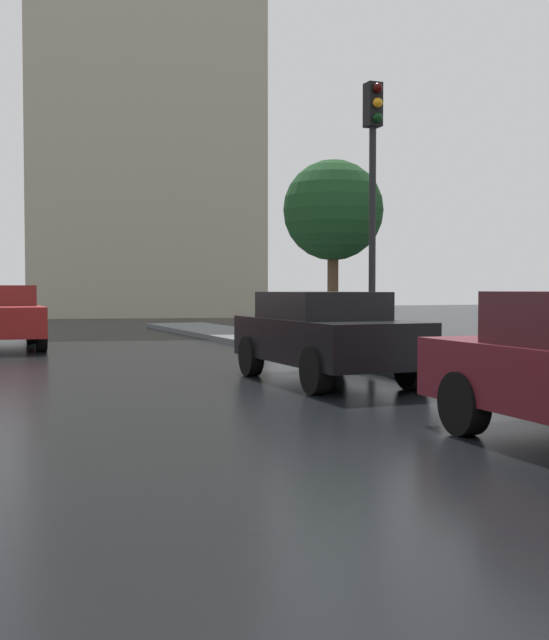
% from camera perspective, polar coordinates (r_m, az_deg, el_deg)
% --- Properties ---
extents(car_red_mid_road, '(1.85, 4.51, 1.50)m').
position_cam_1_polar(car_red_mid_road, '(20.40, -18.79, 0.31)').
color(car_red_mid_road, maroon).
rests_on(car_red_mid_road, ground).
extents(car_black_far_ahead, '(1.74, 3.85, 1.38)m').
position_cam_1_polar(car_black_far_ahead, '(12.32, 3.55, -0.99)').
color(car_black_far_ahead, black).
rests_on(car_black_far_ahead, ground).
extents(traffic_light, '(0.26, 0.39, 4.82)m').
position_cam_1_polar(traffic_light, '(14.22, 6.98, 10.38)').
color(traffic_light, black).
rests_on(traffic_light, sidewalk_strip).
extents(street_tree_mid, '(2.67, 2.67, 4.85)m').
position_cam_1_polar(street_tree_mid, '(21.71, 4.16, 7.67)').
color(street_tree_mid, '#4C3823').
rests_on(street_tree_mid, ground).
extents(distant_tower, '(12.97, 11.06, 24.34)m').
position_cam_1_polar(distant_tower, '(44.71, -9.01, 16.12)').
color(distant_tower, '#B2A88E').
rests_on(distant_tower, ground).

